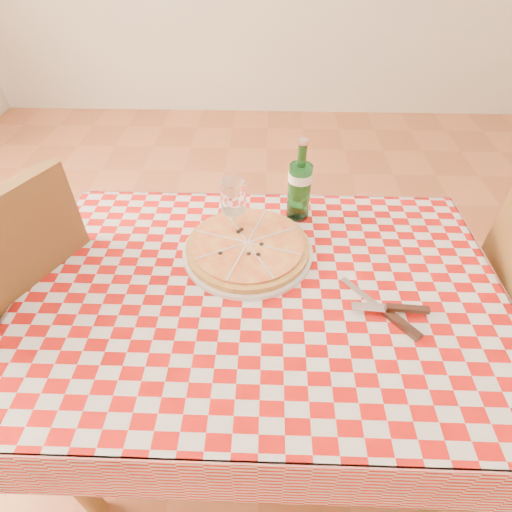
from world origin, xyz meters
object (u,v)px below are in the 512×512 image
at_px(water_bottle, 300,180).
at_px(chair_far, 17,313).
at_px(dining_table, 262,311).
at_px(wine_glass, 234,209).
at_px(pizza_plate, 248,246).

bearing_deg(water_bottle, chair_far, -160.57).
relative_size(dining_table, chair_far, 1.16).
height_order(dining_table, wine_glass, wine_glass).
height_order(chair_far, water_bottle, chair_far).
relative_size(dining_table, water_bottle, 4.45).
bearing_deg(pizza_plate, wine_glass, 116.28).
distance_m(dining_table, wine_glass, 0.31).
distance_m(water_bottle, wine_glass, 0.22).
xyz_separation_m(dining_table, chair_far, (-0.76, 0.02, -0.07)).
xyz_separation_m(chair_far, pizza_plate, (0.71, 0.12, 0.19)).
bearing_deg(chair_far, wine_glass, -137.75).
bearing_deg(pizza_plate, chair_far, -170.69).
xyz_separation_m(pizza_plate, water_bottle, (0.15, 0.19, 0.11)).
bearing_deg(dining_table, pizza_plate, 108.56).
bearing_deg(chair_far, water_bottle, -135.60).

